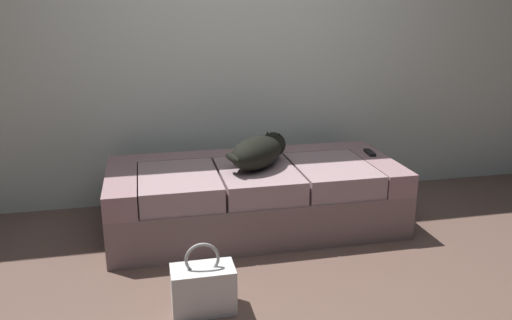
{
  "coord_description": "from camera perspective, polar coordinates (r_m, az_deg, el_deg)",
  "views": [
    {
      "loc": [
        -0.71,
        -2.19,
        1.51
      ],
      "look_at": [
        0.0,
        1.02,
        0.5
      ],
      "focal_mm": 36.14,
      "sensor_mm": 36.0,
      "label": 1
    }
  ],
  "objects": [
    {
      "name": "back_wall",
      "position": [
        4.0,
        -2.32,
        15.43
      ],
      "size": [
        6.4,
        0.1,
        2.8
      ],
      "primitive_type": "cube",
      "color": "silver",
      "rests_on": "ground"
    },
    {
      "name": "couch",
      "position": [
        3.58,
        -0.18,
        -4.03
      ],
      "size": [
        1.97,
        0.89,
        0.45
      ],
      "color": "slate",
      "rests_on": "ground"
    },
    {
      "name": "handbag",
      "position": [
        2.7,
        -5.86,
        -13.94
      ],
      "size": [
        0.32,
        0.18,
        0.38
      ],
      "color": "silver",
      "rests_on": "ground"
    },
    {
      "name": "ground_plane",
      "position": [
        2.75,
        4.8,
        -16.28
      ],
      "size": [
        10.0,
        10.0,
        0.0
      ],
      "primitive_type": "plane",
      "color": "brown"
    },
    {
      "name": "tv_remote",
      "position": [
        3.84,
        12.47,
        0.81
      ],
      "size": [
        0.06,
        0.15,
        0.02
      ],
      "primitive_type": "cube",
      "rotation": [
        0.0,
        0.0,
        -0.1
      ],
      "color": "black",
      "rests_on": "couch"
    },
    {
      "name": "dog_dark",
      "position": [
        3.44,
        0.4,
        0.98
      ],
      "size": [
        0.52,
        0.53,
        0.21
      ],
      "color": "black",
      "rests_on": "couch"
    }
  ]
}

